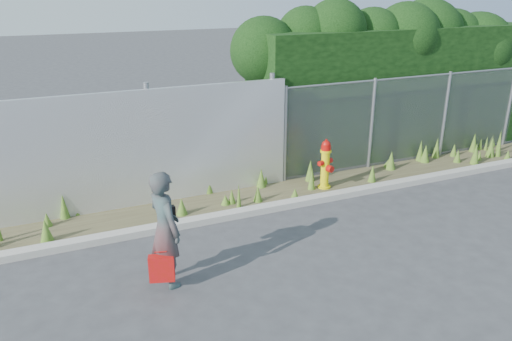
{
  "coord_description": "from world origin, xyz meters",
  "views": [
    {
      "loc": [
        -3.44,
        -5.81,
        3.95
      ],
      "look_at": [
        -0.3,
        1.4,
        1.0
      ],
      "focal_mm": 35.0,
      "sensor_mm": 36.0,
      "label": 1
    }
  ],
  "objects": [
    {
      "name": "curb",
      "position": [
        0.0,
        1.8,
        0.06
      ],
      "size": [
        16.0,
        0.22,
        0.12
      ],
      "primitive_type": "cube",
      "color": "#A9A399",
      "rests_on": "ground"
    },
    {
      "name": "fire_hydrant",
      "position": [
        1.63,
        2.32,
        0.51
      ],
      "size": [
        0.35,
        0.32,
        1.05
      ],
      "rotation": [
        0.0,
        0.0,
        0.29
      ],
      "color": "yellow",
      "rests_on": "ground"
    },
    {
      "name": "chainlink_fence",
      "position": [
        4.25,
        3.0,
        1.03
      ],
      "size": [
        6.5,
        0.07,
        2.05
      ],
      "color": "gray",
      "rests_on": "ground"
    },
    {
      "name": "weed_strip",
      "position": [
        1.12,
        2.52,
        0.14
      ],
      "size": [
        16.0,
        1.33,
        0.54
      ],
      "color": "brown",
      "rests_on": "ground"
    },
    {
      "name": "ground",
      "position": [
        0.0,
        0.0,
        0.0
      ],
      "size": [
        80.0,
        80.0,
        0.0
      ],
      "primitive_type": "plane",
      "color": "#3B3B3E",
      "rests_on": "ground"
    },
    {
      "name": "woman",
      "position": [
        -2.16,
        0.22,
        0.84
      ],
      "size": [
        0.53,
        0.69,
        1.67
      ],
      "primitive_type": "imported",
      "rotation": [
        0.0,
        0.0,
        1.81
      ],
      "color": "#106664",
      "rests_on": "ground"
    },
    {
      "name": "hedge",
      "position": [
        4.63,
        4.05,
        2.04
      ],
      "size": [
        7.82,
        1.96,
        3.67
      ],
      "color": "black",
      "rests_on": "ground"
    },
    {
      "name": "red_tote_bag",
      "position": [
        -2.28,
        0.04,
        0.36
      ],
      "size": [
        0.34,
        0.13,
        0.45
      ],
      "rotation": [
        0.0,
        0.0,
        -0.3
      ],
      "color": "#B2160A"
    },
    {
      "name": "black_shoulder_bag",
      "position": [
        -2.06,
        0.46,
        0.97
      ],
      "size": [
        0.22,
        0.09,
        0.17
      ],
      "rotation": [
        0.0,
        0.0,
        0.04
      ],
      "color": "black"
    },
    {
      "name": "corrugated_fence",
      "position": [
        -3.25,
        3.01,
        1.1
      ],
      "size": [
        8.5,
        0.21,
        2.3
      ],
      "color": "silver",
      "rests_on": "ground"
    }
  ]
}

